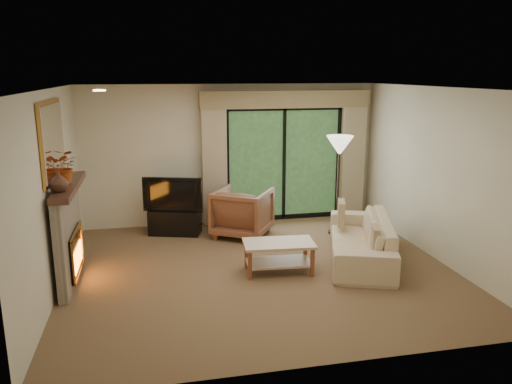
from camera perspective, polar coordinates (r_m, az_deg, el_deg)
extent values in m
plane|color=brown|center=(7.36, 0.49, -8.90)|extent=(5.50, 5.50, 0.00)
plane|color=silver|center=(6.80, 0.54, 11.78)|extent=(5.50, 5.50, 0.00)
plane|color=beige|center=(9.38, -2.80, 4.29)|extent=(5.00, 0.00, 5.00)
plane|color=beige|center=(4.65, 7.22, -5.56)|extent=(5.00, 0.00, 5.00)
plane|color=beige|center=(6.93, -22.29, -0.07)|extent=(0.00, 5.00, 5.00)
plane|color=beige|center=(8.01, 20.11, 1.86)|extent=(0.00, 5.00, 5.00)
cube|color=tan|center=(9.19, -4.79, 3.43)|extent=(0.45, 0.18, 2.35)
cube|color=tan|center=(9.89, 10.96, 3.95)|extent=(0.45, 0.18, 2.35)
cube|color=#927D55|center=(9.34, 3.44, 10.54)|extent=(3.20, 0.24, 0.32)
cube|color=black|center=(8.98, -9.23, -3.38)|extent=(0.97, 0.64, 0.44)
imported|color=black|center=(8.84, -9.36, -0.13)|extent=(1.04, 0.44, 0.60)
imported|color=brown|center=(8.72, -1.57, -2.34)|extent=(1.25, 1.26, 0.85)
imported|color=beige|center=(7.84, 11.88, -5.22)|extent=(1.57, 2.40, 0.65)
cube|color=brown|center=(7.19, 13.47, -5.21)|extent=(0.21, 0.36, 0.35)
cube|color=brown|center=(8.31, 9.71, -2.39)|extent=(0.24, 0.42, 0.41)
imported|color=#482B20|center=(6.61, -21.64, 1.13)|extent=(0.28, 0.28, 0.26)
imported|color=#9C3B11|center=(7.00, -21.17, 2.72)|extent=(0.49, 0.44, 0.47)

